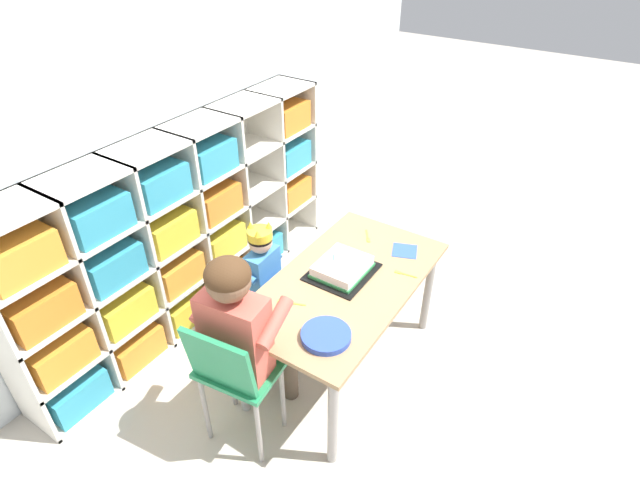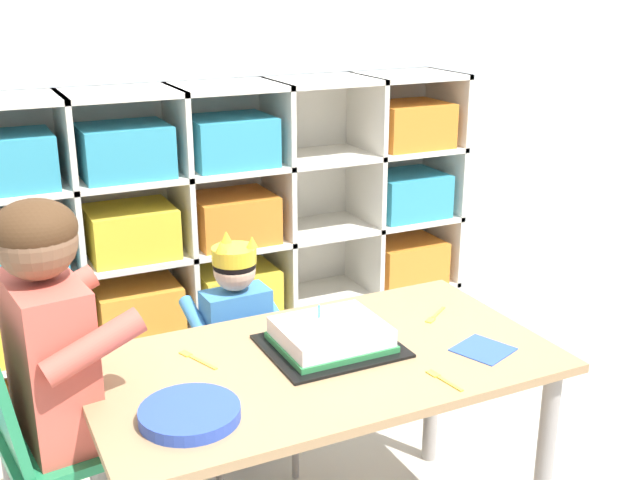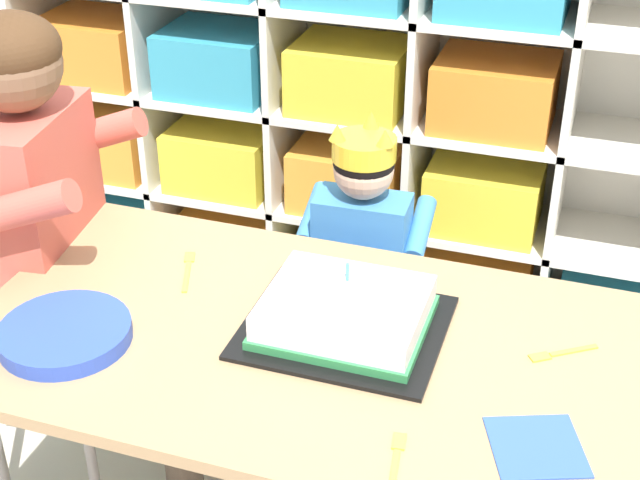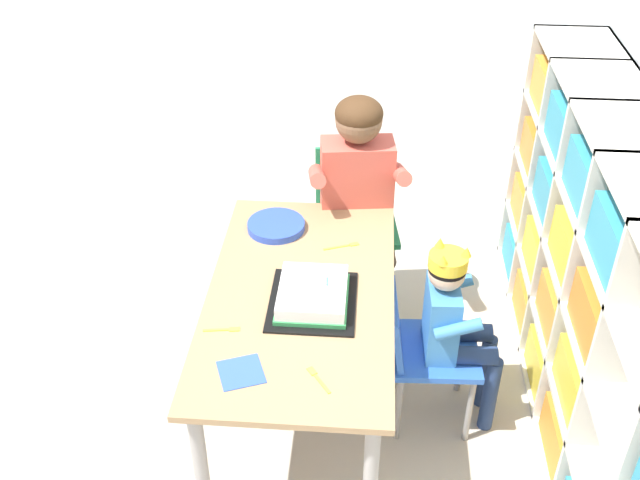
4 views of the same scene
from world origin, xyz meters
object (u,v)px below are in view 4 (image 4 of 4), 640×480
adult_helper_seated (358,195)px  fork_near_cake_tray (344,246)px  birthday_cake_on_tray (313,296)px  fork_scattered_mid_table (224,330)px  activity_table (301,311)px  child_with_crown (453,317)px  classroom_chair_blue (422,347)px  paper_plate_stack (276,226)px  fork_at_table_front_edge (318,378)px  classroom_chair_adult_side (354,218)px

adult_helper_seated → fork_near_cake_tray: 0.30m
birthday_cake_on_tray → fork_scattered_mid_table: size_ratio=2.83×
activity_table → fork_near_cake_tray: 0.34m
child_with_crown → birthday_cake_on_tray: (0.10, -0.51, 0.15)m
classroom_chair_blue → paper_plate_stack: 0.74m
classroom_chair_blue → paper_plate_stack: size_ratio=2.54×
activity_table → birthday_cake_on_tray: (0.05, 0.05, 0.11)m
fork_at_table_front_edge → paper_plate_stack: bearing=161.2°
paper_plate_stack → fork_near_cake_tray: size_ratio=1.65×
fork_at_table_front_edge → fork_scattered_mid_table: size_ratio=0.91×
classroom_chair_adult_side → fork_near_cake_tray: bearing=-101.3°
paper_plate_stack → fork_near_cake_tray: bearing=69.9°
classroom_chair_blue → child_with_crown: (-0.00, 0.10, 0.15)m
classroom_chair_blue → fork_near_cake_tray: bearing=49.1°
adult_helper_seated → paper_plate_stack: bearing=-156.8°
classroom_chair_blue → adult_helper_seated: adult_helper_seated is taller
classroom_chair_blue → child_with_crown: child_with_crown is taller
classroom_chair_adult_side → birthday_cake_on_tray: size_ratio=2.29×
adult_helper_seated → fork_at_table_front_edge: (1.00, -0.09, -0.06)m
paper_plate_stack → child_with_crown: bearing=63.5°
classroom_chair_blue → classroom_chair_adult_side: 0.73m
child_with_crown → adult_helper_seated: size_ratio=0.75×
activity_table → adult_helper_seated: 0.63m
fork_near_cake_tray → child_with_crown: bearing=128.7°
child_with_crown → birthday_cake_on_tray: bearing=99.0°
birthday_cake_on_tray → fork_near_cake_tray: bearing=165.4°
paper_plate_stack → fork_at_table_front_edge: 0.85m
classroom_chair_blue → fork_scattered_mid_table: 0.79m
paper_plate_stack → birthday_cake_on_tray: bearing=22.4°
classroom_chair_blue → adult_helper_seated: bearing=24.2°
classroom_chair_adult_side → fork_at_table_front_edge: (1.12, -0.07, 0.13)m
child_with_crown → fork_scattered_mid_table: bearing=106.4°
activity_table → fork_scattered_mid_table: size_ratio=9.85×
activity_table → adult_helper_seated: (-0.59, 0.18, 0.14)m
fork_at_table_front_edge → child_with_crown: bearing=100.9°
adult_helper_seated → fork_near_cake_tray: size_ratio=7.87×
birthday_cake_on_tray → child_with_crown: bearing=101.5°
activity_table → fork_scattered_mid_table: fork_scattered_mid_table is taller
classroom_chair_adult_side → classroom_chair_blue: bearing=-73.6°
activity_table → paper_plate_stack: (-0.40, -0.14, 0.10)m
paper_plate_stack → fork_at_table_front_edge: size_ratio=2.04×
fork_near_cake_tray → fork_at_table_front_edge: size_ratio=1.24×
child_with_crown → fork_scattered_mid_table: 0.84m
classroom_chair_adult_side → adult_helper_seated: 0.22m
classroom_chair_blue → paper_plate_stack: (-0.35, -0.59, 0.29)m
child_with_crown → activity_table: bearing=93.0°
child_with_crown → fork_at_table_front_edge: 0.67m
classroom_chair_blue → fork_scattered_mid_table: (0.27, -0.69, 0.28)m
classroom_chair_blue → activity_table: bearing=93.7°
adult_helper_seated → fork_at_table_front_edge: 1.01m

